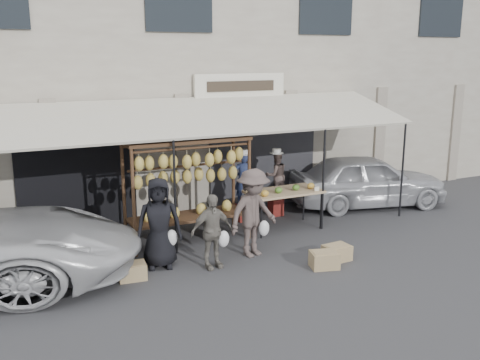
% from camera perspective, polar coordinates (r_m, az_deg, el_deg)
% --- Properties ---
extents(ground_plane, '(90.00, 90.00, 0.00)m').
position_cam_1_polar(ground_plane, '(10.33, 0.65, -8.96)').
color(ground_plane, '#2D2D30').
extents(shophouse, '(24.00, 6.15, 7.30)m').
position_cam_1_polar(shophouse, '(15.65, -10.12, 12.12)').
color(shophouse, '#B7B09E').
rests_on(shophouse, ground_plane).
extents(awning, '(10.00, 2.35, 2.92)m').
position_cam_1_polar(awning, '(11.73, -4.23, 6.70)').
color(awning, beige).
rests_on(awning, ground_plane).
extents(banana_rack, '(2.60, 0.90, 2.24)m').
position_cam_1_polar(banana_rack, '(11.11, -5.58, 1.06)').
color(banana_rack, '#312210').
rests_on(banana_rack, ground_plane).
extents(produce_table, '(1.70, 0.90, 1.04)m').
position_cam_1_polar(produce_table, '(12.12, 4.77, -1.32)').
color(produce_table, tan).
rests_on(produce_table, ground_plane).
extents(vendor_left, '(0.51, 0.38, 1.25)m').
position_cam_1_polar(vendor_left, '(12.63, 0.31, 0.12)').
color(vendor_left, navy).
rests_on(vendor_left, stool_left).
extents(vendor_right, '(0.62, 0.50, 1.18)m').
position_cam_1_polar(vendor_right, '(13.12, 3.89, 0.49)').
color(vendor_right, brown).
rests_on(vendor_right, stool_right).
extents(customer_left, '(0.95, 0.74, 1.72)m').
position_cam_1_polar(customer_left, '(10.05, -8.63, -4.56)').
color(customer_left, black).
rests_on(customer_left, ground_plane).
extents(customer_mid, '(0.86, 0.41, 1.42)m').
position_cam_1_polar(customer_mid, '(9.95, -3.05, -5.51)').
color(customer_mid, slate).
rests_on(customer_mid, ground_plane).
extents(customer_right, '(1.27, 0.93, 1.76)m').
position_cam_1_polar(customer_right, '(10.48, 1.40, -3.54)').
color(customer_right, '#554743').
rests_on(customer_right, ground_plane).
extents(stool_left, '(0.34, 0.34, 0.41)m').
position_cam_1_polar(stool_left, '(12.85, 0.31, -3.49)').
color(stool_left, maroon).
rests_on(stool_left, ground_plane).
extents(stool_right, '(0.37, 0.37, 0.42)m').
position_cam_1_polar(stool_right, '(13.32, 3.83, -2.87)').
color(stool_right, maroon).
rests_on(stool_right, ground_plane).
extents(crate_near_a, '(0.59, 0.51, 0.30)m').
position_cam_1_polar(crate_near_a, '(10.25, 8.98, -8.41)').
color(crate_near_a, tan).
rests_on(crate_near_a, ground_plane).
extents(crate_near_b, '(0.52, 0.41, 0.30)m').
position_cam_1_polar(crate_near_b, '(10.64, 10.29, -7.65)').
color(crate_near_b, tan).
rests_on(crate_near_b, ground_plane).
extents(crate_far, '(0.52, 0.42, 0.29)m').
position_cam_1_polar(crate_far, '(9.84, -11.42, -9.52)').
color(crate_far, tan).
rests_on(crate_far, ground_plane).
extents(sedan, '(4.34, 2.53, 1.39)m').
position_cam_1_polar(sedan, '(14.36, 13.40, -0.02)').
color(sedan, '#AFB0B5').
rests_on(sedan, ground_plane).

